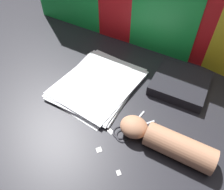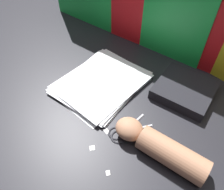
# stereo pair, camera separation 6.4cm
# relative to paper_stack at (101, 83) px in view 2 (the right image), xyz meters

# --- Properties ---
(ground_plane) EXTENTS (6.00, 6.00, 0.00)m
(ground_plane) POSITION_rel_paper_stack_xyz_m (0.08, -0.07, -0.01)
(ground_plane) COLOR black
(paper_stack) EXTENTS (0.31, 0.37, 0.02)m
(paper_stack) POSITION_rel_paper_stack_xyz_m (0.00, 0.00, 0.00)
(paper_stack) COLOR white
(paper_stack) RESTS_ON ground_plane
(book_closed) EXTENTS (0.22, 0.21, 0.04)m
(book_closed) POSITION_rel_paper_stack_xyz_m (0.29, 0.16, 0.01)
(book_closed) COLOR black
(book_closed) RESTS_ON ground_plane
(scissors) EXTENTS (0.12, 0.16, 0.01)m
(scissors) POSITION_rel_paper_stack_xyz_m (0.21, -0.14, -0.00)
(scissors) COLOR silver
(scissors) RESTS_ON ground_plane
(hand_forearm) EXTENTS (0.30, 0.09, 0.08)m
(hand_forearm) POSITION_rel_paper_stack_xyz_m (0.34, -0.13, 0.03)
(hand_forearm) COLOR #A87556
(hand_forearm) RESTS_ON ground_plane
(paper_scrap_near) EXTENTS (0.02, 0.02, 0.00)m
(paper_scrap_near) POSITION_rel_paper_stack_xyz_m (0.16, -0.24, -0.01)
(paper_scrap_near) COLOR white
(paper_scrap_near) RESTS_ON ground_plane
(paper_scrap_mid) EXTENTS (0.02, 0.02, 0.00)m
(paper_scrap_mid) POSITION_rel_paper_stack_xyz_m (0.16, -0.17, -0.01)
(paper_scrap_mid) COLOR white
(paper_scrap_mid) RESTS_ON ground_plane
(paper_scrap_far) EXTENTS (0.02, 0.02, 0.00)m
(paper_scrap_far) POSITION_rel_paper_stack_xyz_m (0.25, -0.28, -0.01)
(paper_scrap_far) COLOR white
(paper_scrap_far) RESTS_ON ground_plane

